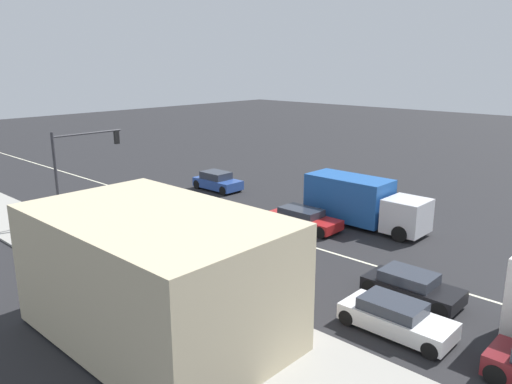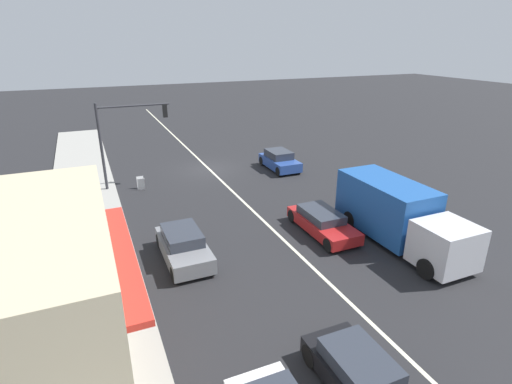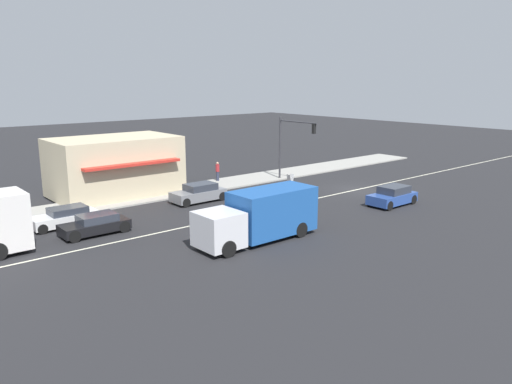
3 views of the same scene
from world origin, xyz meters
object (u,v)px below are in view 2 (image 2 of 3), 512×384
at_px(suv_grey, 184,246).
at_px(hatchback_red, 322,222).
at_px(pedestrian, 60,212).
at_px(warning_aframe_sign, 141,183).
at_px(coupe_blue, 280,160).
at_px(suv_black, 362,376).
at_px(delivery_truck, 397,214).
at_px(traffic_signal_main, 123,131).

height_order(suv_grey, hatchback_red, suv_grey).
bearing_deg(pedestrian, warning_aframe_sign, -136.06).
distance_m(pedestrian, hatchback_red, 13.60).
relative_size(pedestrian, hatchback_red, 0.38).
xyz_separation_m(suv_grey, hatchback_red, (-7.20, 0.21, -0.08)).
distance_m(warning_aframe_sign, coupe_blue, 10.46).
xyz_separation_m(warning_aframe_sign, hatchback_red, (-7.65, 10.21, 0.16)).
xyz_separation_m(coupe_blue, suv_black, (7.20, 19.56, -0.08)).
xyz_separation_m(hatchback_red, suv_black, (4.40, 9.03, 0.01)).
bearing_deg(pedestrian, coupe_blue, -162.20).
height_order(coupe_blue, suv_black, coupe_blue).
bearing_deg(delivery_truck, hatchback_red, -38.32).
relative_size(pedestrian, warning_aframe_sign, 2.03).
height_order(traffic_signal_main, warning_aframe_sign, traffic_signal_main).
height_order(traffic_signal_main, coupe_blue, traffic_signal_main).
relative_size(pedestrian, coupe_blue, 0.44).
xyz_separation_m(traffic_signal_main, hatchback_red, (-8.32, 10.86, -3.31)).
bearing_deg(delivery_truck, warning_aframe_sign, -49.92).
xyz_separation_m(delivery_truck, hatchback_red, (2.80, -2.21, -0.88)).
xyz_separation_m(pedestrian, delivery_truck, (-15.16, 7.88, 0.45)).
bearing_deg(suv_black, suv_grey, -73.14).
relative_size(pedestrian, suv_black, 0.43).
distance_m(pedestrian, warning_aframe_sign, 6.57).
xyz_separation_m(suv_grey, suv_black, (-2.80, 9.24, -0.07)).
bearing_deg(hatchback_red, coupe_blue, -104.88).
xyz_separation_m(pedestrian, suv_black, (-7.96, 14.70, -0.42)).
xyz_separation_m(traffic_signal_main, suv_grey, (-1.12, 10.65, -3.23)).
bearing_deg(traffic_signal_main, hatchback_red, 127.47).
relative_size(traffic_signal_main, pedestrian, 3.29).
bearing_deg(delivery_truck, traffic_signal_main, -49.61).
bearing_deg(pedestrian, traffic_signal_main, -127.84).
distance_m(traffic_signal_main, suv_grey, 11.19).
xyz_separation_m(warning_aframe_sign, suv_black, (-3.25, 19.23, 0.17)).
xyz_separation_m(warning_aframe_sign, coupe_blue, (-10.45, -0.33, 0.25)).
bearing_deg(pedestrian, suv_black, 118.44).
distance_m(suv_grey, hatchback_red, 7.20).
distance_m(hatchback_red, suv_black, 10.04).
xyz_separation_m(delivery_truck, suv_grey, (10.00, -2.42, -0.80)).
bearing_deg(suv_black, traffic_signal_main, -78.84).
height_order(pedestrian, suv_black, pedestrian).
xyz_separation_m(traffic_signal_main, warning_aframe_sign, (-0.67, 0.66, -3.47)).
bearing_deg(delivery_truck, pedestrian, -27.47).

